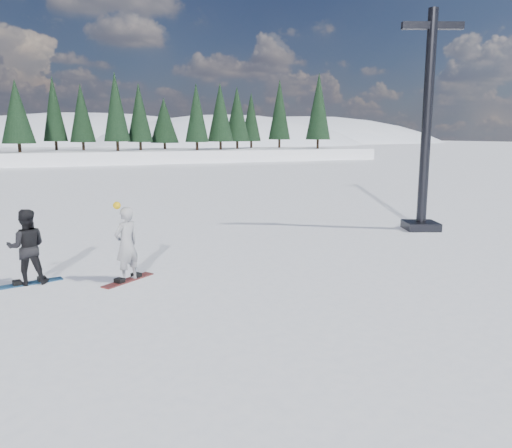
{
  "coord_description": "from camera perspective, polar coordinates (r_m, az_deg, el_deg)",
  "views": [
    {
      "loc": [
        0.31,
        -12.04,
        3.56
      ],
      "look_at": [
        5.74,
        0.49,
        1.1
      ],
      "focal_mm": 35.0,
      "sensor_mm": 36.0,
      "label": 1
    }
  ],
  "objects": [
    {
      "name": "ground",
      "position": [
        12.56,
        -24.0,
        -7.17
      ],
      "size": [
        420.0,
        420.0,
        0.0
      ],
      "primitive_type": "plane",
      "color": "white",
      "rests_on": "ground"
    },
    {
      "name": "snowboard_man",
      "position": [
        13.3,
        -24.44,
        -6.18
      ],
      "size": [
        1.53,
        0.59,
        0.03
      ],
      "primitive_type": "cube",
      "rotation": [
        0.0,
        0.0,
        0.21
      ],
      "color": "#19558C",
      "rests_on": "ground"
    },
    {
      "name": "snowboarder_woman",
      "position": [
        12.54,
        -14.59,
        -2.22
      ],
      "size": [
        0.8,
        0.73,
        1.99
      ],
      "rotation": [
        0.0,
        0.0,
        3.69
      ],
      "color": "#AFB0B5",
      "rests_on": "ground"
    },
    {
      "name": "lift_tower",
      "position": [
        19.61,
        18.81,
        8.72
      ],
      "size": [
        2.11,
        1.56,
        7.94
      ],
      "rotation": [
        0.0,
        0.0,
        -0.39
      ],
      "color": "black",
      "rests_on": "ground"
    },
    {
      "name": "snowboard_woman",
      "position": [
        12.77,
        -14.4,
        -6.23
      ],
      "size": [
        1.39,
        1.09,
        0.03
      ],
      "primitive_type": "cube",
      "rotation": [
        0.0,
        0.0,
        0.61
      ],
      "color": "maroon",
      "rests_on": "ground"
    },
    {
      "name": "alpine_backdrop",
      "position": [
        202.33,
        -26.8,
        4.16
      ],
      "size": [
        412.5,
        227.0,
        53.2
      ],
      "color": "white",
      "rests_on": "ground"
    },
    {
      "name": "snowboarder_man",
      "position": [
        13.09,
        -24.73,
        -2.4
      ],
      "size": [
        0.92,
        0.74,
        1.83
      ],
      "primitive_type": "imported",
      "rotation": [
        0.0,
        0.0,
        3.09
      ],
      "color": "black",
      "rests_on": "ground"
    }
  ]
}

